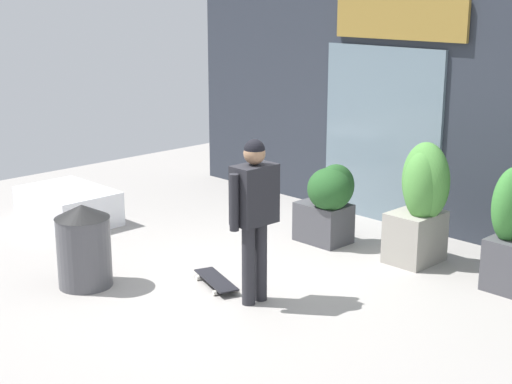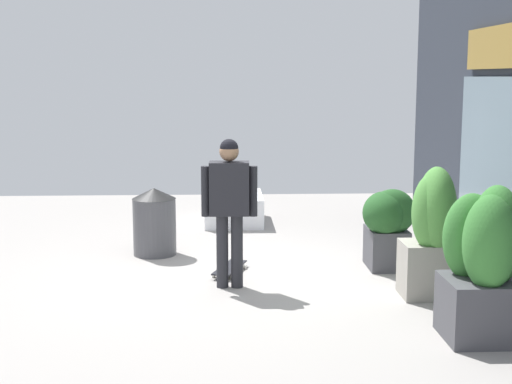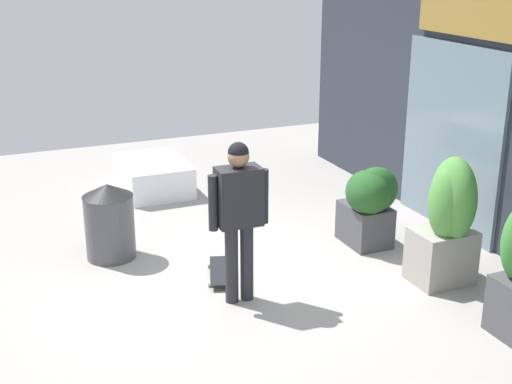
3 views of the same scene
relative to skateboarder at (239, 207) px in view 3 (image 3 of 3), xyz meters
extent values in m
plane|color=#9E9993|center=(-0.40, 0.15, -1.00)|extent=(12.00, 12.00, 0.00)
cube|color=#2D333D|center=(-0.40, 3.27, 0.80)|extent=(7.81, 0.25, 3.59)
cube|color=slate|center=(-0.85, 3.12, 0.15)|extent=(1.81, 0.06, 2.29)
cube|color=olive|center=(-0.64, 3.10, 1.63)|extent=(1.94, 0.05, 0.49)
cylinder|color=#28282D|center=(0.00, -0.08, -0.59)|extent=(0.13, 0.13, 0.81)
cylinder|color=#28282D|center=(0.00, 0.08, -0.59)|extent=(0.13, 0.13, 0.81)
cube|color=#232328|center=(0.00, 0.00, 0.10)|extent=(0.27, 0.43, 0.58)
cylinder|color=#232328|center=(-0.01, -0.26, 0.07)|extent=(0.09, 0.09, 0.55)
cylinder|color=#232328|center=(0.01, 0.26, 0.07)|extent=(0.09, 0.09, 0.55)
sphere|color=#997051|center=(0.00, 0.00, 0.50)|extent=(0.21, 0.21, 0.21)
sphere|color=black|center=(0.00, 0.00, 0.54)|extent=(0.20, 0.20, 0.20)
cube|color=black|center=(-0.58, 0.00, -0.93)|extent=(0.75, 0.43, 0.02)
cylinder|color=silver|center=(-0.83, -0.03, -0.97)|extent=(0.06, 0.05, 0.05)
cylinder|color=silver|center=(-0.76, 0.19, -0.97)|extent=(0.06, 0.05, 0.05)
cylinder|color=silver|center=(-0.40, -0.18, -0.97)|extent=(0.06, 0.05, 0.05)
cylinder|color=silver|center=(-0.32, 0.04, -0.97)|extent=(0.06, 0.05, 0.05)
cube|color=#47474C|center=(-0.76, 1.90, -0.76)|extent=(0.61, 0.46, 0.48)
ellipsoid|color=#235123|center=(-0.61, 1.93, -0.28)|extent=(0.40, 0.56, 0.54)
ellipsoid|color=#235123|center=(-0.61, 1.83, -0.30)|extent=(0.55, 0.51, 0.51)
cube|color=gray|center=(0.43, 2.11, -0.71)|extent=(0.48, 0.61, 0.58)
ellipsoid|color=#4C8C3D|center=(0.52, 2.12, -0.05)|extent=(0.57, 0.39, 0.88)
ellipsoid|color=#4C8C3D|center=(0.52, 2.06, -0.08)|extent=(0.43, 0.38, 0.79)
cylinder|color=#4C4C51|center=(-1.54, -0.96, -0.63)|extent=(0.56, 0.56, 0.74)
cone|color=black|center=(-1.54, -0.96, -0.19)|extent=(0.57, 0.57, 0.14)
cube|color=white|center=(-3.63, 0.09, -0.77)|extent=(1.28, 0.90, 0.45)
camera|label=1|loc=(5.08, -4.92, 2.01)|focal=53.99mm
camera|label=2|loc=(7.78, -0.05, 1.29)|focal=51.24mm
camera|label=3|loc=(5.85, -2.30, 2.33)|focal=49.16mm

